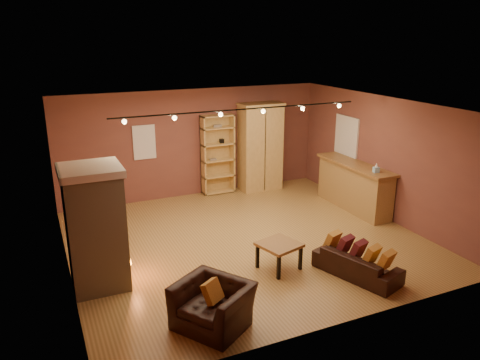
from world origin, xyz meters
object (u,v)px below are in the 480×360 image
loveseat (357,259)px  coffee_table (279,247)px  bookcase (217,154)px  fireplace (96,228)px  armoire (260,147)px  bar_counter (354,186)px  armchair (213,298)px

loveseat → coffee_table: bearing=36.0°
bookcase → coffee_table: (-0.58, -4.50, -0.65)m
fireplace → armoire: size_ratio=0.89×
fireplace → bar_counter: (6.24, 1.22, -0.48)m
bookcase → armchair: bearing=-112.3°
loveseat → coffee_table: 1.40m
armoire → loveseat: 5.23m
loveseat → armchair: 2.89m
coffee_table → armoire: bearing=67.7°
armoire → coffee_table: bearing=-112.3°
bar_counter → armchair: (-4.91, -3.12, -0.13)m
armoire → loveseat: armoire is taller
bookcase → armchair: size_ratio=1.72×
loveseat → coffee_table: (-1.13, 0.81, 0.10)m
fireplace → armchair: fireplace is taller
bar_counter → armchair: size_ratio=1.93×
bar_counter → loveseat: (-2.04, -2.79, -0.25)m
bookcase → armoire: (1.19, -0.19, 0.12)m
fireplace → bookcase: bookcase is taller
armchair → loveseat: bearing=63.1°
bookcase → bar_counter: bookcase is taller
bar_counter → coffee_table: size_ratio=2.91×
bookcase → coffee_table: size_ratio=2.58×
bookcase → armchair: bookcase is taller
bookcase → bar_counter: bearing=-44.1°
bookcase → armoire: bearing=-9.1°
bookcase → armoire: size_ratio=0.89×
fireplace → armchair: size_ratio=1.71×
armchair → bookcase: bearing=124.2°
bar_counter → bookcase: bearing=135.9°
armoire → coffee_table: size_ratio=2.89×
armoire → bookcase: bearing=170.9°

